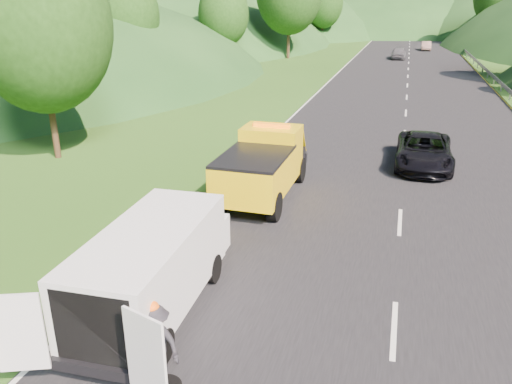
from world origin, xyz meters
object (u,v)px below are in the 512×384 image
(white_van, at_px, (154,264))
(suitcase, at_px, (172,223))
(worker, at_px, (159,377))
(passing_suv, at_px, (422,167))
(woman, at_px, (162,252))
(tow_truck, at_px, (264,165))
(child, at_px, (188,270))

(white_van, relative_size, suitcase, 11.43)
(worker, relative_size, passing_suv, 0.31)
(worker, height_order, suitcase, worker)
(woman, distance_m, passing_suv, 12.89)
(tow_truck, xyz_separation_m, worker, (0.64, -9.86, -1.23))
(passing_suv, bearing_deg, tow_truck, -136.42)
(worker, xyz_separation_m, passing_suv, (5.14, 15.27, 0.00))
(white_van, relative_size, woman, 3.67)
(tow_truck, relative_size, passing_suv, 1.16)
(child, distance_m, worker, 4.13)
(tow_truck, xyz_separation_m, white_van, (-0.42, -7.81, -0.02))
(white_van, height_order, child, white_van)
(tow_truck, bearing_deg, child, -94.47)
(tow_truck, bearing_deg, suitcase, -117.65)
(child, bearing_deg, passing_suv, 111.78)
(woman, distance_m, worker, 5.22)
(child, relative_size, suitcase, 1.85)
(tow_truck, xyz_separation_m, woman, (-1.61, -5.15, -1.23))
(tow_truck, height_order, passing_suv, tow_truck)
(woman, relative_size, child, 1.68)
(tow_truck, relative_size, white_van, 0.96)
(child, height_order, passing_suv, passing_suv)
(tow_truck, height_order, suitcase, tow_truck)
(white_van, bearing_deg, tow_truck, 84.51)
(tow_truck, distance_m, suitcase, 4.32)
(child, xyz_separation_m, passing_suv, (6.28, 11.30, 0.00))
(passing_suv, bearing_deg, child, -118.57)
(woman, bearing_deg, passing_suv, -20.51)
(child, xyz_separation_m, worker, (1.13, -3.97, 0.00))
(passing_suv, bearing_deg, suitcase, -129.88)
(tow_truck, relative_size, worker, 3.71)
(white_van, bearing_deg, suitcase, 108.36)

